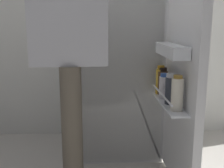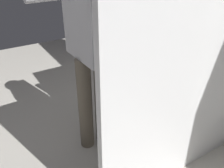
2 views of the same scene
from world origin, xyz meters
name	(u,v)px [view 1 (image 1 of 2)]	position (x,y,z in m)	size (l,w,h in m)	color
kitchen_wall	(114,4)	(0.00, 0.94, 1.25)	(4.40, 0.10, 2.51)	silver
refrigerator	(120,47)	(0.03, 0.51, 0.89)	(0.74, 1.31, 1.79)	white
person	(71,34)	(-0.31, -0.10, 1.02)	(0.56, 0.76, 1.69)	#665B4C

